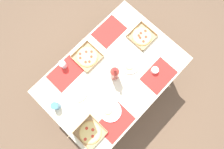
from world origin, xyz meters
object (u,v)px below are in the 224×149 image
at_px(plate_near_right, 130,65).
at_px(pizza_box_center, 88,131).
at_px(pizza_box_edge_far, 142,36).
at_px(plate_far_right, 77,92).
at_px(soda_bottle, 115,73).
at_px(condiment_bowl, 155,70).
at_px(pizza_box_corner_left, 87,57).
at_px(cup_dark, 63,65).
at_px(plate_middle, 110,111).
at_px(cup_clear_right, 56,106).

bearing_deg(plate_near_right, pizza_box_center, -168.28).
xyz_separation_m(pizza_box_edge_far, plate_near_right, (-0.35, -0.13, -0.00)).
xyz_separation_m(pizza_box_center, pizza_box_edge_far, (1.17, 0.30, -0.03)).
distance_m(pizza_box_edge_far, plate_far_right, 0.98).
xyz_separation_m(plate_far_right, soda_bottle, (0.41, -0.17, 0.12)).
bearing_deg(condiment_bowl, plate_near_right, 119.54).
relative_size(pizza_box_corner_left, cup_dark, 2.69).
distance_m(plate_far_right, cup_dark, 0.34).
bearing_deg(cup_dark, pizza_box_center, -113.21).
distance_m(pizza_box_center, plate_middle, 0.30).
xyz_separation_m(plate_far_right, cup_clear_right, (-0.25, 0.04, 0.05)).
height_order(soda_bottle, cup_clear_right, soda_bottle).
height_order(plate_near_right, cup_clear_right, cup_clear_right).
xyz_separation_m(pizza_box_corner_left, plate_near_right, (0.27, -0.41, -0.00)).
height_order(pizza_box_center, plate_far_right, pizza_box_center).
xyz_separation_m(pizza_box_center, plate_middle, (0.30, -0.03, -0.04)).
bearing_deg(pizza_box_edge_far, cup_dark, 155.56).
distance_m(pizza_box_corner_left, condiment_bowl, 0.77).
bearing_deg(pizza_box_corner_left, pizza_box_center, -133.53).
distance_m(pizza_box_edge_far, plate_near_right, 0.37).
relative_size(pizza_box_center, cup_clear_right, 2.78).
distance_m(pizza_box_edge_far, soda_bottle, 0.58).
xyz_separation_m(pizza_box_corner_left, plate_far_right, (-0.36, -0.21, -0.00)).
relative_size(cup_dark, condiment_bowl, 1.28).
bearing_deg(cup_clear_right, pizza_box_corner_left, 14.86).
distance_m(pizza_box_edge_far, plate_middle, 0.93).
bearing_deg(pizza_box_center, soda_bottle, 18.70).
xyz_separation_m(pizza_box_corner_left, cup_dark, (-0.25, 0.11, 0.04)).
bearing_deg(soda_bottle, plate_near_right, -9.19).
xyz_separation_m(plate_far_right, cup_dark, (0.11, 0.32, 0.04)).
distance_m(plate_middle, cup_clear_right, 0.57).
height_order(cup_clear_right, condiment_bowl, cup_clear_right).
height_order(plate_middle, plate_far_right, plate_middle).
bearing_deg(plate_far_right, pizza_box_center, -117.21).
xyz_separation_m(pizza_box_center, condiment_bowl, (0.96, -0.07, -0.02)).
bearing_deg(soda_bottle, condiment_bowl, -38.34).
bearing_deg(condiment_bowl, cup_dark, 130.55).
bearing_deg(pizza_box_corner_left, plate_near_right, -57.02).
xyz_separation_m(pizza_box_edge_far, cup_dark, (-0.87, 0.39, 0.04)).
distance_m(pizza_box_center, pizza_box_edge_far, 1.20).
relative_size(soda_bottle, cup_dark, 3.18).
bearing_deg(cup_clear_right, plate_near_right, -15.83).
relative_size(pizza_box_corner_left, plate_middle, 1.17).
bearing_deg(plate_far_right, soda_bottle, -22.44).
height_order(pizza_box_edge_far, plate_far_right, pizza_box_edge_far).
height_order(pizza_box_corner_left, plate_middle, pizza_box_corner_left).
relative_size(pizza_box_center, pizza_box_edge_far, 1.13).
bearing_deg(condiment_bowl, pizza_box_center, 175.57).
height_order(plate_middle, soda_bottle, soda_bottle).
bearing_deg(soda_bottle, pizza_box_corner_left, 97.96).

